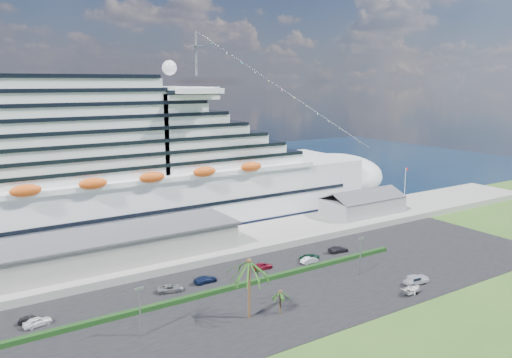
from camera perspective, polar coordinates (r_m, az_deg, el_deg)
ground at (r=92.06m, az=6.07°, el=-14.99°), size 420.00×420.00×0.00m
asphalt_lot at (r=100.02m, az=2.05°, el=-12.69°), size 140.00×38.00×0.12m
wharf at (r=123.06m, az=-5.70°, el=-7.68°), size 240.00×20.00×1.80m
water at (r=205.14m, az=-17.15°, el=-0.76°), size 420.00×160.00×0.02m
cruise_ship at (r=133.96m, az=-18.80°, el=0.31°), size 191.00×38.00×54.00m
terminal_building at (r=113.38m, az=-17.17°, el=-7.60°), size 61.00×15.00×6.30m
port_shed at (r=151.67m, az=12.10°, el=-2.88°), size 24.00×12.31×7.37m
flagpole at (r=163.78m, az=16.66°, el=-0.69°), size 1.08×0.16×12.00m
hedge at (r=99.86m, az=-3.50°, el=-12.42°), size 88.00×1.10×0.90m
lamp_post_left at (r=83.84m, az=-13.15°, el=-13.92°), size 1.60×0.35×8.27m
lamp_post_right at (r=107.93m, az=11.86°, el=-8.10°), size 1.60×0.35×8.27m
palm_tall at (r=86.05m, az=-0.80°, el=-10.15°), size 8.82×8.82×11.13m
palm_short at (r=89.84m, az=2.79°, el=-13.04°), size 3.53×3.53×4.56m
parked_car_0 at (r=94.13m, az=-23.70°, el=-14.70°), size 4.84×2.59×1.56m
parked_car_1 at (r=95.20m, az=-24.27°, el=-14.52°), size 4.32×2.83×1.35m
parked_car_2 at (r=100.69m, az=-9.75°, el=-12.21°), size 5.43×3.42×1.40m
parked_car_3 at (r=103.88m, az=-5.81°, el=-11.34°), size 4.96×2.04×1.44m
parked_car_4 at (r=110.13m, az=0.74°, el=-9.91°), size 4.60×1.85×1.57m
parked_car_5 at (r=114.38m, az=6.14°, el=-9.21°), size 4.27×1.49×1.41m
parked_car_6 at (r=116.42m, az=6.17°, el=-8.85°), size 4.99×2.41×1.37m
parked_car_7 at (r=122.21m, az=9.38°, el=-7.92°), size 5.45×2.75×1.52m
pickup_truck at (r=107.32m, az=17.79°, el=-10.91°), size 5.42×2.49×1.85m
boat_trailer at (r=102.82m, az=17.43°, el=-11.89°), size 5.38×3.75×1.51m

